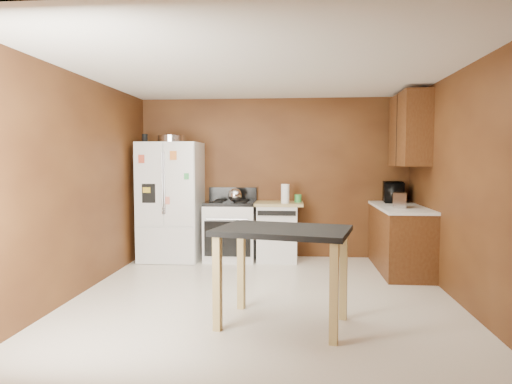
# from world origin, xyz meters

# --- Properties ---
(floor) EXTENTS (4.50, 4.50, 0.00)m
(floor) POSITION_xyz_m (0.00, 0.00, 0.00)
(floor) COLOR silver
(floor) RESTS_ON ground
(ceiling) EXTENTS (4.50, 4.50, 0.00)m
(ceiling) POSITION_xyz_m (0.00, 0.00, 2.50)
(ceiling) COLOR white
(ceiling) RESTS_ON ground
(wall_back) EXTENTS (4.20, 0.00, 4.20)m
(wall_back) POSITION_xyz_m (0.00, 2.25, 1.25)
(wall_back) COLOR brown
(wall_back) RESTS_ON ground
(wall_front) EXTENTS (4.20, 0.00, 4.20)m
(wall_front) POSITION_xyz_m (0.00, -2.25, 1.25)
(wall_front) COLOR brown
(wall_front) RESTS_ON ground
(wall_left) EXTENTS (0.00, 4.50, 4.50)m
(wall_left) POSITION_xyz_m (-2.10, 0.00, 1.25)
(wall_left) COLOR brown
(wall_left) RESTS_ON ground
(wall_right) EXTENTS (0.00, 4.50, 4.50)m
(wall_right) POSITION_xyz_m (2.10, 0.00, 1.25)
(wall_right) COLOR brown
(wall_right) RESTS_ON ground
(roasting_pan) EXTENTS (0.42, 0.42, 0.11)m
(roasting_pan) POSITION_xyz_m (-1.53, 1.85, 1.85)
(roasting_pan) COLOR silver
(roasting_pan) RESTS_ON refrigerator
(pen_cup) EXTENTS (0.09, 0.09, 0.13)m
(pen_cup) POSITION_xyz_m (-1.93, 1.82, 1.86)
(pen_cup) COLOR black
(pen_cup) RESTS_ON refrigerator
(kettle) EXTENTS (0.21, 0.21, 0.21)m
(kettle) POSITION_xyz_m (-0.55, 1.82, 1.00)
(kettle) COLOR silver
(kettle) RESTS_ON gas_range
(paper_towel) EXTENTS (0.13, 0.13, 0.29)m
(paper_towel) POSITION_xyz_m (0.20, 1.82, 1.03)
(paper_towel) COLOR white
(paper_towel) RESTS_ON dishwasher
(green_canister) EXTENTS (0.12, 0.12, 0.12)m
(green_canister) POSITION_xyz_m (0.39, 2.00, 0.95)
(green_canister) COLOR green
(green_canister) RESTS_ON dishwasher
(toaster) EXTENTS (0.23, 0.31, 0.20)m
(toaster) POSITION_xyz_m (1.74, 1.23, 1.00)
(toaster) COLOR silver
(toaster) RESTS_ON right_cabinets
(microwave) EXTENTS (0.39, 0.54, 0.28)m
(microwave) POSITION_xyz_m (1.82, 2.04, 1.04)
(microwave) COLOR black
(microwave) RESTS_ON right_cabinets
(refrigerator) EXTENTS (0.90, 0.80, 1.80)m
(refrigerator) POSITION_xyz_m (-1.55, 1.86, 0.90)
(refrigerator) COLOR white
(refrigerator) RESTS_ON ground
(gas_range) EXTENTS (0.76, 0.68, 1.10)m
(gas_range) POSITION_xyz_m (-0.64, 1.92, 0.46)
(gas_range) COLOR white
(gas_range) RESTS_ON ground
(dishwasher) EXTENTS (0.78, 0.63, 0.89)m
(dishwasher) POSITION_xyz_m (0.08, 1.95, 0.45)
(dishwasher) COLOR white
(dishwasher) RESTS_ON ground
(right_cabinets) EXTENTS (0.63, 1.58, 2.45)m
(right_cabinets) POSITION_xyz_m (1.84, 1.48, 0.91)
(right_cabinets) COLOR brown
(right_cabinets) RESTS_ON ground
(island) EXTENTS (1.34, 1.04, 0.91)m
(island) POSITION_xyz_m (0.24, -0.80, 0.77)
(island) COLOR black
(island) RESTS_ON ground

